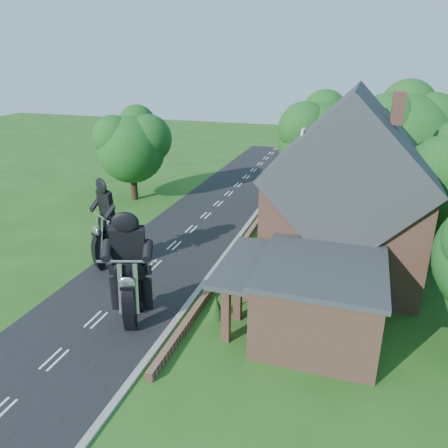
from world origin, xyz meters
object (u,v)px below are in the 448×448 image
(motorcycle_follow, at_px, (111,253))
(motorcycle_lead, at_px, (133,306))
(garden_wall, at_px, (233,258))
(house, at_px, (346,197))
(annex, at_px, (316,298))

(motorcycle_follow, bearing_deg, motorcycle_lead, 161.83)
(garden_wall, height_order, motorcycle_lead, motorcycle_lead)
(house, relative_size, motorcycle_lead, 5.79)
(house, bearing_deg, motorcycle_lead, -135.69)
(motorcycle_lead, bearing_deg, garden_wall, -126.08)
(house, distance_m, motorcycle_follow, 13.78)
(motorcycle_follow, bearing_deg, annex, -162.76)
(motorcycle_follow, bearing_deg, house, -132.30)
(house, bearing_deg, motorcycle_follow, -163.38)
(garden_wall, relative_size, motorcycle_follow, 12.69)
(house, height_order, motorcycle_lead, house)
(annex, height_order, motorcycle_follow, annex)
(annex, bearing_deg, motorcycle_follow, 166.16)
(annex, xyz_separation_m, motorcycle_follow, (-12.14, 2.99, -0.96))
(house, relative_size, motorcycle_follow, 5.91)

